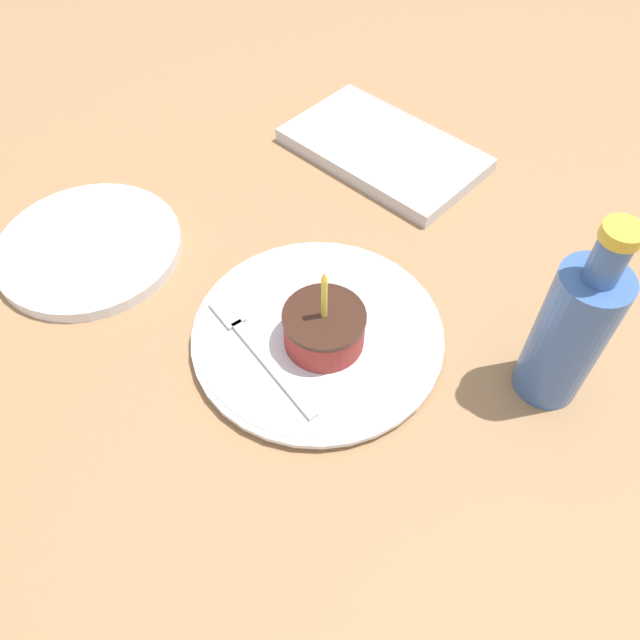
# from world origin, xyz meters

# --- Properties ---
(ground_plane) EXTENTS (2.40, 2.40, 0.04)m
(ground_plane) POSITION_xyz_m (0.00, 0.00, -0.02)
(ground_plane) COLOR #9E754C
(ground_plane) RESTS_ON ground
(plate) EXTENTS (0.28, 0.28, 0.02)m
(plate) POSITION_xyz_m (-0.00, -0.02, 0.01)
(plate) COLOR silver
(plate) RESTS_ON ground_plane
(cake_slice) EXTENTS (0.09, 0.09, 0.11)m
(cake_slice) POSITION_xyz_m (-0.01, -0.02, 0.04)
(cake_slice) COLOR #99332D
(cake_slice) RESTS_ON plate
(fork) EXTENTS (0.19, 0.05, 0.00)m
(fork) POSITION_xyz_m (0.03, 0.04, 0.02)
(fork) COLOR #B2B2B7
(fork) RESTS_ON plate
(bottle) EXTENTS (0.07, 0.07, 0.23)m
(bottle) POSITION_xyz_m (-0.21, -0.14, 0.09)
(bottle) COLOR #3F66A5
(bottle) RESTS_ON ground_plane
(side_plate) EXTENTS (0.23, 0.23, 0.02)m
(side_plate) POSITION_xyz_m (0.30, 0.07, 0.01)
(side_plate) COLOR silver
(side_plate) RESTS_ON ground_plane
(marble_board) EXTENTS (0.28, 0.16, 0.02)m
(marble_board) POSITION_xyz_m (0.16, -0.33, 0.01)
(marble_board) COLOR silver
(marble_board) RESTS_ON ground_plane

